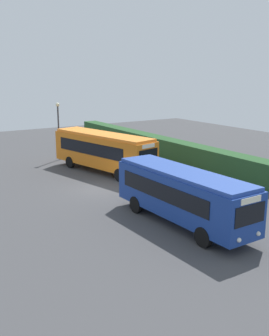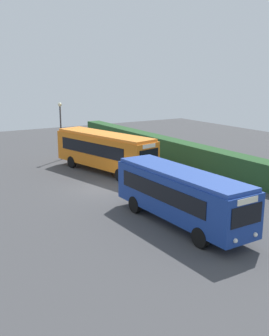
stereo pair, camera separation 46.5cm
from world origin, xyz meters
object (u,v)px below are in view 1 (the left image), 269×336
(person_left, at_px, (121,156))
(person_center, at_px, (178,186))
(lamppost, at_px, (58,124))
(bus_blue, at_px, (182,193))
(bus_orange, at_px, (103,150))

(person_left, relative_size, person_center, 0.93)
(person_left, xyz_separation_m, lamppost, (-5.40, -3.51, 2.45))
(bus_blue, bearing_deg, lamppost, 176.75)
(person_center, distance_m, lamppost, 16.02)
(bus_blue, height_order, person_left, bus_blue)
(bus_orange, height_order, person_left, bus_orange)
(bus_orange, xyz_separation_m, person_center, (9.30, 0.44, -0.89))
(person_left, bearing_deg, lamppost, -60.82)
(bus_blue, relative_size, person_center, 5.14)
(bus_blue, bearing_deg, bus_orange, 170.18)
(bus_orange, bearing_deg, lamppost, 178.20)
(person_left, bearing_deg, bus_orange, 21.06)
(person_left, distance_m, lamppost, 6.89)
(person_left, xyz_separation_m, person_center, (10.36, -1.85, 0.07))
(lamppost, bearing_deg, bus_orange, 10.77)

